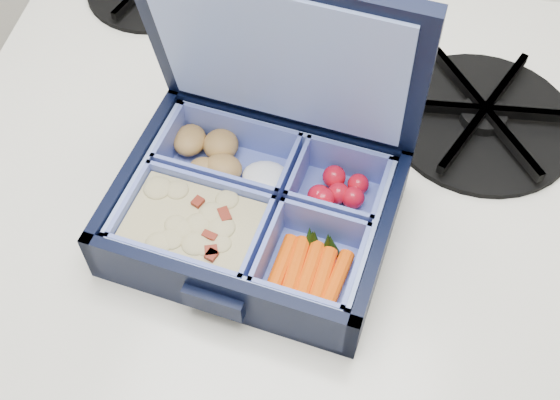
% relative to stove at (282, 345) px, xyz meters
% --- Properties ---
extents(stove, '(0.64, 0.64, 0.97)m').
position_rel_stove_xyz_m(stove, '(0.00, 0.00, 0.00)').
color(stove, white).
rests_on(stove, floor).
extents(bento_box, '(0.26, 0.22, 0.06)m').
position_rel_stove_xyz_m(bento_box, '(-0.01, -0.10, 0.51)').
color(bento_box, black).
rests_on(bento_box, stove).
extents(burner_grate, '(0.20, 0.20, 0.03)m').
position_rel_stove_xyz_m(burner_grate, '(0.19, 0.06, 0.50)').
color(burner_grate, black).
rests_on(burner_grate, stove).
extents(fork, '(0.18, 0.13, 0.01)m').
position_rel_stove_xyz_m(fork, '(0.12, 0.02, 0.49)').
color(fork, '#9E9FB1').
rests_on(fork, stove).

